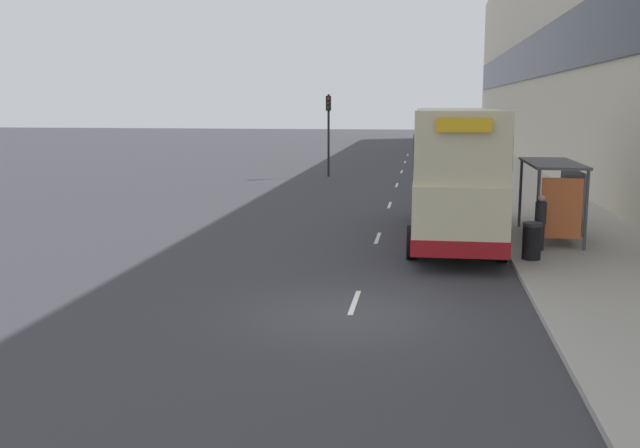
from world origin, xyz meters
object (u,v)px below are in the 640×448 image
object	(u,v)px
pedestrian_2	(576,211)
litter_bin	(532,241)
bus_shelter	(559,186)
car_0	(442,161)
double_decker_bus_near	(454,171)
pedestrian_at_shelter	(540,222)
traffic_light_far_kerb	(329,122)

from	to	relation	value
pedestrian_2	litter_bin	size ratio (longest dim) A/B	1.64
bus_shelter	pedestrian_2	distance (m)	1.25
car_0	litter_bin	xyz separation A→B (m)	(1.96, -25.81, -0.20)
double_decker_bus_near	pedestrian_2	xyz separation A→B (m)	(4.01, 0.30, -1.27)
car_0	pedestrian_2	world-z (taller)	pedestrian_2
double_decker_bus_near	litter_bin	xyz separation A→B (m)	(2.08, -3.44, -1.62)
pedestrian_2	litter_bin	bearing A→B (deg)	-117.34
pedestrian_at_shelter	traffic_light_far_kerb	size ratio (longest dim) A/B	0.33
bus_shelter	traffic_light_far_kerb	bearing A→B (deg)	116.75
bus_shelter	litter_bin	xyz separation A→B (m)	(-1.22, -3.17, -1.21)
bus_shelter	car_0	bearing A→B (deg)	98.00
traffic_light_far_kerb	car_0	bearing A→B (deg)	19.36
double_decker_bus_near	pedestrian_at_shelter	distance (m)	3.50
litter_bin	car_0	bearing A→B (deg)	94.34
double_decker_bus_near	traffic_light_far_kerb	size ratio (longest dim) A/B	2.11
car_0	pedestrian_at_shelter	xyz separation A→B (m)	(2.38, -24.46, 0.12)
bus_shelter	double_decker_bus_near	distance (m)	3.33
bus_shelter	car_0	world-z (taller)	bus_shelter
pedestrian_2	double_decker_bus_near	bearing A→B (deg)	-175.77
pedestrian_at_shelter	bus_shelter	bearing A→B (deg)	66.20
litter_bin	pedestrian_2	bearing A→B (deg)	62.66
bus_shelter	pedestrian_2	size ratio (longest dim) A/B	2.44
double_decker_bus_near	traffic_light_far_kerb	bearing A→B (deg)	109.05
traffic_light_far_kerb	double_decker_bus_near	bearing A→B (deg)	-70.95
bus_shelter	pedestrian_2	xyz separation A→B (m)	(0.71, 0.56, -0.86)
litter_bin	pedestrian_at_shelter	bearing A→B (deg)	72.71
litter_bin	traffic_light_far_kerb	world-z (taller)	traffic_light_far_kerb
car_0	litter_bin	world-z (taller)	car_0
bus_shelter	pedestrian_at_shelter	bearing A→B (deg)	-113.80
pedestrian_2	traffic_light_far_kerb	xyz separation A→B (m)	(-10.88, 19.62, 2.36)
car_0	pedestrian_at_shelter	distance (m)	24.57
double_decker_bus_near	pedestrian_at_shelter	xyz separation A→B (m)	(2.50, -2.08, -1.29)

